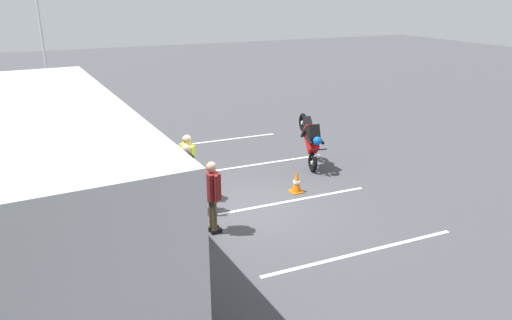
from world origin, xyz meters
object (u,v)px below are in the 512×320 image
at_px(spectator_left, 187,173).
at_px(parked_motorcycle_silver, 154,174).
at_px(tour_bus, 62,180).
at_px(traffic_cone, 297,182).
at_px(spectator_far_left, 212,191).
at_px(spectator_centre, 188,161).
at_px(flagpole, 47,70).
at_px(stunt_motorcycle, 311,138).

xyz_separation_m(spectator_left, parked_motorcycle_silver, (1.82, 0.43, -0.61)).
relative_size(tour_bus, parked_motorcycle_silver, 4.72).
relative_size(parked_motorcycle_silver, traffic_cone, 3.26).
distance_m(spectator_far_left, spectator_centre, 2.00).
bearing_deg(spectator_centre, parked_motorcycle_silver, 34.46).
bearing_deg(spectator_far_left, traffic_cone, -66.84).
relative_size(spectator_left, parked_motorcycle_silver, 0.89).
relative_size(tour_bus, spectator_far_left, 5.58).
bearing_deg(spectator_far_left, spectator_centre, -1.80).
xyz_separation_m(spectator_left, traffic_cone, (0.04, -3.13, -0.79)).
relative_size(spectator_left, traffic_cone, 2.89).
xyz_separation_m(spectator_left, spectator_centre, (0.79, -0.27, 0.00)).
bearing_deg(parked_motorcycle_silver, traffic_cone, -116.51).
relative_size(flagpole, traffic_cone, 9.02).
bearing_deg(spectator_far_left, tour_bus, 80.68).
bearing_deg(stunt_motorcycle, traffic_cone, 138.37).
xyz_separation_m(stunt_motorcycle, flagpole, (5.53, 7.07, 1.78)).
bearing_deg(flagpole, spectator_left, -159.43).
bearing_deg(spectator_left, traffic_cone, -89.20).
distance_m(spectator_left, traffic_cone, 3.22).
xyz_separation_m(flagpole, traffic_cone, (-7.00, -5.77, -2.49)).
bearing_deg(stunt_motorcycle, tour_bus, 106.92).
height_order(tour_bus, spectator_left, tour_bus).
xyz_separation_m(spectator_far_left, flagpole, (8.24, 2.85, 1.76)).
height_order(flagpole, traffic_cone, flagpole).
height_order(spectator_centre, flagpole, flagpole).
relative_size(spectator_left, stunt_motorcycle, 0.92).
height_order(spectator_centre, traffic_cone, spectator_centre).
distance_m(parked_motorcycle_silver, flagpole, 6.12).
distance_m(tour_bus, traffic_cone, 6.16).
relative_size(spectator_far_left, traffic_cone, 2.75).
xyz_separation_m(tour_bus, spectator_centre, (1.50, -3.11, -0.55)).
distance_m(parked_motorcycle_silver, traffic_cone, 3.98).
xyz_separation_m(spectator_left, stunt_motorcycle, (1.51, -4.43, -0.08)).
height_order(spectator_left, traffic_cone, spectator_left).
bearing_deg(flagpole, traffic_cone, -140.50).
bearing_deg(spectator_far_left, parked_motorcycle_silver, 11.98).
relative_size(tour_bus, stunt_motorcycle, 4.88).
bearing_deg(tour_bus, spectator_left, -76.10).
height_order(tour_bus, stunt_motorcycle, tour_bus).
xyz_separation_m(tour_bus, spectator_far_left, (-0.50, -3.05, -0.61)).
relative_size(spectator_far_left, spectator_centre, 0.96).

